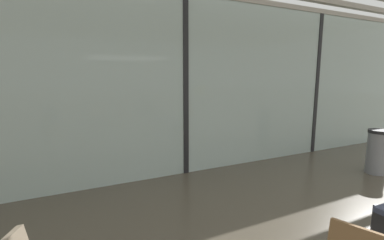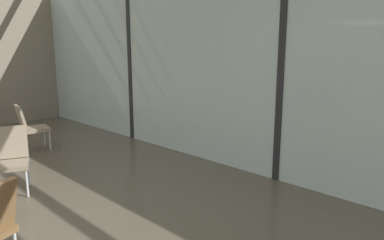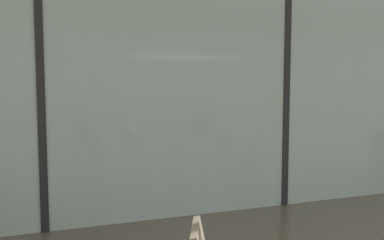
{
  "view_description": "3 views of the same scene",
  "coord_description": "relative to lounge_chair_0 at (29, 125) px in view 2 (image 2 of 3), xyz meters",
  "views": [
    {
      "loc": [
        -2.11,
        0.56,
        1.85
      ],
      "look_at": [
        1.44,
        7.85,
        0.56
      ],
      "focal_mm": 25.25,
      "sensor_mm": 36.0,
      "label": 1
    },
    {
      "loc": [
        2.56,
        0.75,
        1.93
      ],
      "look_at": [
        -1.68,
        5.12,
        0.66
      ],
      "focal_mm": 33.22,
      "sensor_mm": 36.0,
      "label": 2
    },
    {
      "loc": [
        -3.59,
        -0.5,
        1.93
      ],
      "look_at": [
        -1.89,
        4.15,
        1.47
      ],
      "focal_mm": 40.62,
      "sensor_mm": 36.0,
      "label": 3
    }
  ],
  "objects": [
    {
      "name": "window_mullion_0",
      "position": [
        0.62,
        1.93,
        1.17
      ],
      "size": [
        0.1,
        0.12,
        3.32
      ],
      "primitive_type": "cube",
      "color": "black",
      "rests_on": "ground"
    },
    {
      "name": "lounge_chair_1",
      "position": [
        1.76,
        -0.97,
        0.0
      ],
      "size": [
        0.67,
        0.65,
        0.87
      ],
      "rotation": [
        0.0,
        0.0,
        1.16
      ],
      "color": "#7F705B",
      "rests_on": "ground"
    },
    {
      "name": "window_mullion_1",
      "position": [
        4.12,
        1.93,
        1.17
      ],
      "size": [
        0.1,
        0.12,
        3.32
      ],
      "primitive_type": "cube",
      "color": "black",
      "rests_on": "ground"
    },
    {
      "name": "lounge_chair_0",
      "position": [
        0.0,
        0.0,
        0.0
      ],
      "size": [
        0.57,
        0.61,
        0.87
      ],
      "rotation": [
        0.0,
        0.0,
        2.95
      ],
      "color": "#7F705B",
      "rests_on": "ground"
    },
    {
      "name": "glass_curtain_wall",
      "position": [
        4.12,
        1.93,
        1.17
      ],
      "size": [
        14.0,
        0.08,
        3.32
      ],
      "primitive_type": "cube",
      "color": "#A3B7B2",
      "rests_on": "ground"
    }
  ]
}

